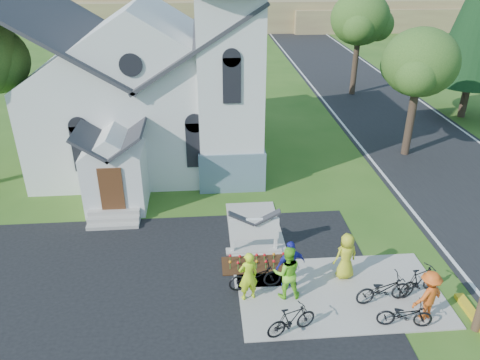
{
  "coord_description": "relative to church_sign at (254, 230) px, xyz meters",
  "views": [
    {
      "loc": [
        -2.99,
        -11.83,
        10.85
      ],
      "look_at": [
        -1.6,
        5.0,
        2.27
      ],
      "focal_mm": 35.0,
      "sensor_mm": 36.0,
      "label": 1
    }
  ],
  "objects": [
    {
      "name": "ground",
      "position": [
        1.2,
        -3.2,
        -1.03
      ],
      "size": [
        120.0,
        120.0,
        0.0
      ],
      "primitive_type": "plane",
      "color": "#2F5919",
      "rests_on": "ground"
    },
    {
      "name": "road",
      "position": [
        11.2,
        11.8,
        -1.02
      ],
      "size": [
        8.0,
        90.0,
        0.02
      ],
      "primitive_type": "cube",
      "color": "black",
      "rests_on": "ground"
    },
    {
      "name": "sidewalk",
      "position": [
        2.7,
        -2.7,
        -1.0
      ],
      "size": [
        7.0,
        4.0,
        0.05
      ],
      "primitive_type": "cube",
      "color": "#A39C93",
      "rests_on": "ground"
    },
    {
      "name": "church",
      "position": [
        -4.28,
        9.28,
        4.22
      ],
      "size": [
        12.35,
        12.0,
        13.0
      ],
      "color": "silver",
      "rests_on": "ground"
    },
    {
      "name": "church_sign",
      "position": [
        0.0,
        0.0,
        0.0
      ],
      "size": [
        2.2,
        0.4,
        1.7
      ],
      "color": "#A39C93",
      "rests_on": "ground"
    },
    {
      "name": "flower_bed",
      "position": [
        0.0,
        -0.9,
        -0.99
      ],
      "size": [
        2.6,
        1.1,
        0.07
      ],
      "primitive_type": "cube",
      "color": "#321C0D",
      "rests_on": "ground"
    },
    {
      "name": "tree_road_near",
      "position": [
        9.7,
        8.8,
        4.18
      ],
      "size": [
        4.0,
        4.0,
        7.05
      ],
      "color": "#32221B",
      "rests_on": "ground"
    },
    {
      "name": "tree_road_mid",
      "position": [
        10.2,
        20.8,
        4.75
      ],
      "size": [
        4.4,
        4.4,
        7.8
      ],
      "color": "#32221B",
      "rests_on": "ground"
    },
    {
      "name": "distant_hills",
      "position": [
        4.56,
        53.13,
        1.15
      ],
      "size": [
        61.0,
        10.0,
        5.6
      ],
      "color": "#896F4C",
      "rests_on": "ground"
    },
    {
      "name": "cyclist_0",
      "position": [
        -0.5,
        -2.71,
        -0.05
      ],
      "size": [
        0.76,
        0.6,
        1.85
      ],
      "primitive_type": "imported",
      "rotation": [
        0.0,
        0.0,
        3.4
      ],
      "color": "#CAF71D",
      "rests_on": "sidewalk"
    },
    {
      "name": "bike_0",
      "position": [
        -0.21,
        -2.22,
        -0.49
      ],
      "size": [
        1.94,
        0.9,
        0.98
      ],
      "primitive_type": "imported",
      "rotation": [
        0.0,
        0.0,
        1.71
      ],
      "color": "black",
      "rests_on": "sidewalk"
    },
    {
      "name": "cyclist_1",
      "position": [
        0.8,
        -2.7,
        0.0
      ],
      "size": [
        0.97,
        0.76,
        1.96
      ],
      "primitive_type": "imported",
      "rotation": [
        0.0,
        0.0,
        3.12
      ],
      "color": "#80E62B",
      "rests_on": "sidewalk"
    },
    {
      "name": "bike_1",
      "position": [
        0.67,
        -4.4,
        -0.47
      ],
      "size": [
        1.75,
        1.02,
        1.01
      ],
      "primitive_type": "imported",
      "rotation": [
        0.0,
        0.0,
        1.92
      ],
      "color": "black",
      "rests_on": "sidewalk"
    },
    {
      "name": "cyclist_2",
      "position": [
        1.0,
        -2.26,
        -0.03
      ],
      "size": [
        1.19,
        0.79,
        1.88
      ],
      "primitive_type": "imported",
      "rotation": [
        0.0,
        0.0,
        3.47
      ],
      "color": "#2225AC",
      "rests_on": "sidewalk"
    },
    {
      "name": "bike_2",
      "position": [
        3.98,
        -3.24,
        -0.47
      ],
      "size": [
        2.01,
        0.93,
        1.02
      ],
      "primitive_type": "imported",
      "rotation": [
        0.0,
        0.0,
        1.7
      ],
      "color": "black",
      "rests_on": "sidewalk"
    },
    {
      "name": "cyclist_3",
      "position": [
        5.08,
        -4.08,
        -0.1
      ],
      "size": [
        1.3,
        1.03,
        1.76
      ],
      "primitive_type": "imported",
      "rotation": [
        0.0,
        0.0,
        3.52
      ],
      "color": "#E55919",
      "rests_on": "sidewalk"
    },
    {
      "name": "bike_3",
      "position": [
        5.35,
        -2.96,
        -0.44
      ],
      "size": [
        1.86,
        1.15,
        1.08
      ],
      "primitive_type": "imported",
      "rotation": [
        0.0,
        0.0,
        1.96
      ],
      "color": "black",
      "rests_on": "sidewalk"
    },
    {
      "name": "cyclist_4",
      "position": [
        3.07,
        -1.85,
        -0.08
      ],
      "size": [
        0.99,
        0.76,
        1.79
      ],
      "primitive_type": "imported",
      "rotation": [
        0.0,
        0.0,
        3.39
      ],
      "color": "gold",
      "rests_on": "sidewalk"
    },
    {
      "name": "bike_4",
      "position": [
        4.25,
        -4.4,
        -0.52
      ],
      "size": [
        1.8,
        0.84,
        0.91
      ],
      "primitive_type": "imported",
      "rotation": [
        0.0,
        0.0,
        1.43
      ],
      "color": "black",
      "rests_on": "sidewalk"
    }
  ]
}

